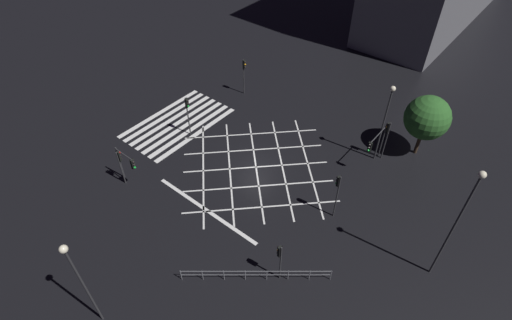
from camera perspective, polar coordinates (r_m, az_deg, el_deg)
The scene contains 15 objects.
ground_plane at distance 35.11m, azimuth 0.00°, elevation -1.01°, with size 200.00×200.00×0.00m, color black.
road_markings at distance 38.27m, azimuth -7.77°, elevation 2.92°, with size 15.63×20.82×0.01m.
traffic_light_median_north at distance 29.75m, azimuth 11.56°, elevation -3.98°, with size 0.36×0.39×4.28m.
traffic_light_nw_cross at distance 36.01m, azimuth 18.20°, elevation 3.67°, with size 0.36×0.39×3.92m.
traffic_light_nw_main at distance 34.97m, azimuth 16.71°, elevation 2.40°, with size 3.12×0.36×3.56m.
traffic_light_median_south at distance 37.23m, azimuth -9.74°, elevation 7.17°, with size 0.36×0.39×4.17m.
traffic_light_sw_cross at distance 42.69m, azimuth -1.70°, elevation 12.75°, with size 0.36×0.39×4.09m.
traffic_light_ne_cross at distance 26.26m, azimuth 3.42°, elevation -13.53°, with size 0.36×0.39×3.51m.
traffic_light_se_main at distance 33.90m, azimuth -18.86°, elevation -0.13°, with size 0.39×0.36×3.44m.
traffic_light_se_cross at distance 33.57m, azimuth -17.88°, elevation -0.34°, with size 0.36×2.31×3.36m.
street_lamp_east at distance 24.32m, azimuth -24.16°, elevation -14.60°, with size 0.46×0.46×7.76m.
street_lamp_west at distance 26.38m, azimuth 27.18°, elevation -6.95°, with size 0.44×0.44×9.68m.
street_lamp_far at distance 34.45m, azimuth 18.12°, elevation 6.40°, with size 0.44×0.44×7.56m.
street_tree_near at distance 37.03m, azimuth 23.27°, elevation 5.55°, with size 3.86×3.86×5.87m.
pedestrian_railing at distance 27.67m, azimuth 0.00°, elevation -15.98°, with size 6.40×7.83×1.05m.
Camera 1 is at (19.60, 15.98, 24.36)m, focal length 28.00 mm.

